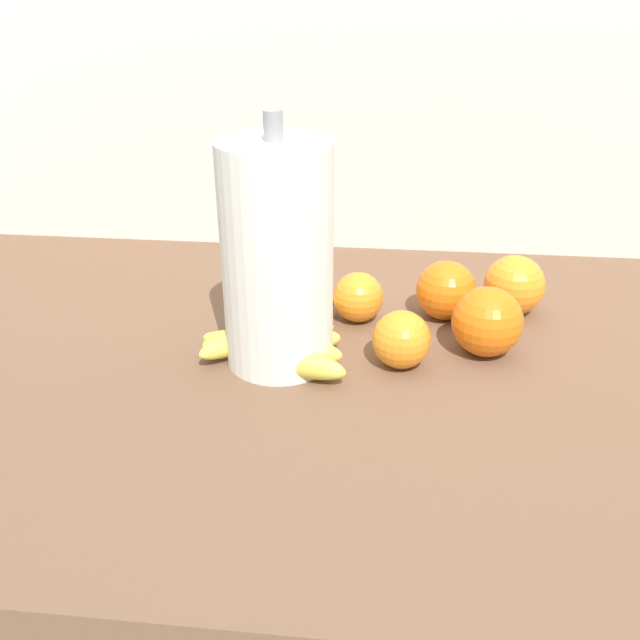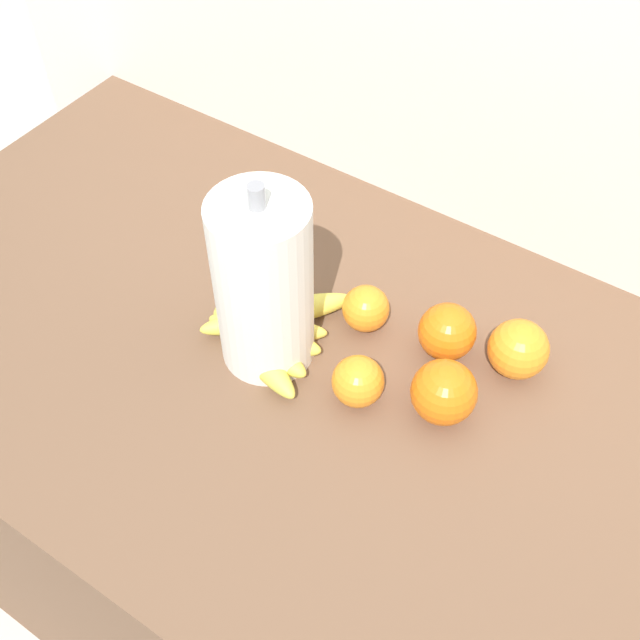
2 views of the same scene
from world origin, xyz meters
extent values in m
cube|color=brown|center=(0.00, 0.00, 0.43)|extent=(1.79, 0.73, 0.87)
cube|color=silver|center=(0.00, 0.40, 0.65)|extent=(2.19, 0.06, 1.30)
ellipsoid|color=#DAD04C|center=(-0.27, -0.02, 0.89)|extent=(0.19, 0.10, 0.04)
ellipsoid|color=#DACC4C|center=(-0.28, -0.01, 0.89)|extent=(0.17, 0.06, 0.04)
ellipsoid|color=#DAD44C|center=(-0.28, 0.01, 0.89)|extent=(0.17, 0.07, 0.04)
ellipsoid|color=#DECC4C|center=(-0.28, 0.02, 0.88)|extent=(0.16, 0.10, 0.03)
ellipsoid|color=#E1D54C|center=(-0.29, 0.04, 0.89)|extent=(0.17, 0.19, 0.04)
sphere|color=orange|center=(-0.07, 0.13, 0.90)|extent=(0.08, 0.08, 0.08)
sphere|color=orange|center=(-0.18, 0.11, 0.90)|extent=(0.06, 0.06, 0.06)
sphere|color=orange|center=(-0.13, 0.00, 0.90)|extent=(0.07, 0.07, 0.07)
sphere|color=orange|center=(-0.03, 0.04, 0.91)|extent=(0.08, 0.08, 0.08)
sphere|color=orange|center=(0.02, 0.15, 0.91)|extent=(0.08, 0.08, 0.08)
cylinder|color=white|center=(-0.27, 0.00, 0.99)|extent=(0.12, 0.12, 0.25)
cylinder|color=gray|center=(-0.27, 0.00, 1.01)|extent=(0.02, 0.02, 0.28)
camera|label=1|loc=(-0.15, -0.67, 1.27)|focal=37.81mm
camera|label=2|loc=(0.15, -0.50, 1.70)|focal=44.26mm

